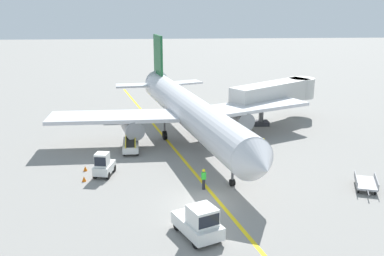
# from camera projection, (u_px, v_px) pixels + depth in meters

# --- Properties ---
(ground_plane) EXTENTS (300.00, 300.00, 0.00)m
(ground_plane) POSITION_uv_depth(u_px,v_px,m) (206.00, 201.00, 32.16)
(ground_plane) COLOR gray
(taxi_line_yellow) EXTENTS (18.72, 77.92, 0.01)m
(taxi_line_yellow) POSITION_uv_depth(u_px,v_px,m) (197.00, 175.00, 36.94)
(taxi_line_yellow) COLOR yellow
(taxi_line_yellow) RESTS_ON ground
(airliner) EXTENTS (27.94, 34.99, 10.10)m
(airliner) POSITION_uv_depth(u_px,v_px,m) (188.00, 110.00, 44.99)
(airliner) COLOR silver
(airliner) RESTS_ON ground
(jet_bridge) EXTENTS (11.85, 9.50, 4.85)m
(jet_bridge) POSITION_uv_depth(u_px,v_px,m) (279.00, 93.00, 53.11)
(jet_bridge) COLOR beige
(jet_bridge) RESTS_ON ground
(pushback_tug) EXTENTS (3.23, 4.06, 2.20)m
(pushback_tug) POSITION_uv_depth(u_px,v_px,m) (199.00, 222.00, 27.01)
(pushback_tug) COLOR silver
(pushback_tug) RESTS_ON ground
(baggage_tug_near_wing) EXTENTS (1.74, 2.61, 2.10)m
(baggage_tug_near_wing) POSITION_uv_depth(u_px,v_px,m) (104.00, 165.00, 36.66)
(baggage_tug_near_wing) COLOR silver
(baggage_tug_near_wing) RESTS_ON ground
(belt_loader_forward_hold) EXTENTS (1.68, 5.06, 2.59)m
(belt_loader_forward_hold) POSITION_uv_depth(u_px,v_px,m) (131.00, 143.00, 42.95)
(belt_loader_forward_hold) COLOR silver
(belt_loader_forward_hold) RESTS_ON ground
(baggage_cart_loaded) EXTENTS (2.40, 3.81, 0.94)m
(baggage_cart_loaded) POSITION_uv_depth(u_px,v_px,m) (366.00, 183.00, 34.24)
(baggage_cart_loaded) COLOR #A5A5A8
(baggage_cart_loaded) RESTS_ON ground
(ground_crew_marshaller) EXTENTS (0.36, 0.24, 1.70)m
(ground_crew_marshaller) POSITION_uv_depth(u_px,v_px,m) (263.00, 146.00, 41.61)
(ground_crew_marshaller) COLOR #26262D
(ground_crew_marshaller) RESTS_ON ground
(ground_crew_wing_walker) EXTENTS (0.36, 0.24, 1.70)m
(ground_crew_wing_walker) POSITION_uv_depth(u_px,v_px,m) (204.00, 178.00, 33.97)
(ground_crew_wing_walker) COLOR #26262D
(ground_crew_wing_walker) RESTS_ON ground
(safety_cone_nose_left) EXTENTS (0.36, 0.36, 0.44)m
(safety_cone_nose_left) POSITION_uv_depth(u_px,v_px,m) (84.00, 179.00, 35.69)
(safety_cone_nose_left) COLOR orange
(safety_cone_nose_left) RESTS_ON ground
(safety_cone_nose_right) EXTENTS (0.36, 0.36, 0.44)m
(safety_cone_nose_right) POSITION_uv_depth(u_px,v_px,m) (85.00, 168.00, 37.91)
(safety_cone_nose_right) COLOR orange
(safety_cone_nose_right) RESTS_ON ground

